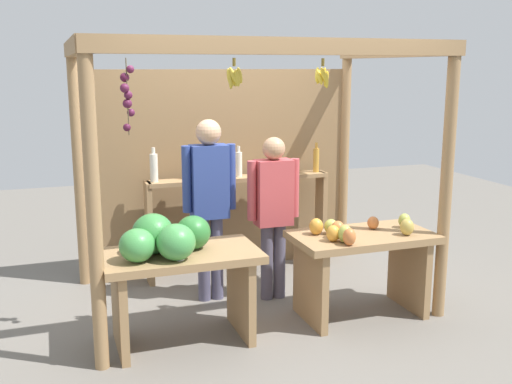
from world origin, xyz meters
name	(u,v)px	position (x,y,z in m)	size (l,w,h in m)	color
ground_plane	(250,298)	(0.00, 0.00, 0.00)	(12.00, 12.00, 0.00)	slate
market_stall	(235,148)	(0.00, 0.40, 1.33)	(2.90, 1.89, 2.27)	#99754C
fruit_counter_left	(174,259)	(-0.82, -0.69, 0.67)	(1.17, 0.69, 1.01)	#99754C
fruit_counter_right	(361,254)	(0.75, -0.68, 0.54)	(1.17, 0.66, 0.86)	#99754C
bottle_shelf_unit	(237,199)	(0.10, 0.67, 0.78)	(1.86, 0.22, 1.34)	#99754C
vendor_man	(209,194)	(-0.34, 0.09, 0.98)	(0.48, 0.22, 1.63)	#54526F
vendor_woman	(273,205)	(0.20, -0.07, 0.87)	(0.48, 0.20, 1.47)	#524D61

